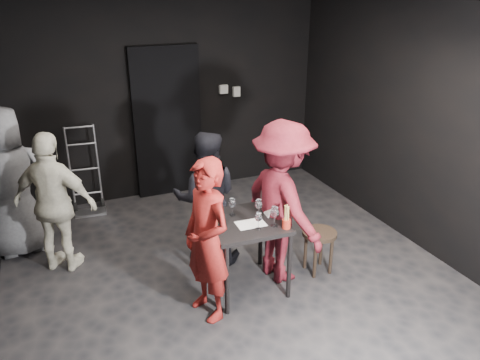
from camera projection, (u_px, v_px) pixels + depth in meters
name	position (u px, v px, depth m)	size (l,w,h in m)	color
floor	(234.00, 279.00, 4.86)	(4.50, 5.00, 0.02)	black
ceiling	(233.00, 2.00, 3.82)	(4.50, 5.00, 0.02)	silver
wall_back	(165.00, 101.00, 6.46)	(4.50, 0.04, 2.70)	black
wall_front	(434.00, 321.00, 2.22)	(4.50, 0.04, 2.70)	black
wall_right	(422.00, 130.00, 5.15)	(0.04, 5.00, 2.70)	black
doorway	(167.00, 123.00, 6.53)	(0.95, 0.10, 2.10)	black
wallbox_upper	(223.00, 89.00, 6.69)	(0.12, 0.06, 0.12)	#B7B7B2
wallbox_lower	(236.00, 92.00, 6.78)	(0.10, 0.06, 0.14)	#B7B7B2
hand_truck	(88.00, 196.00, 6.25)	(0.40, 0.34, 1.18)	#B2B2B7
tasting_table	(245.00, 230.00, 4.49)	(0.72, 0.72, 0.75)	black
stool	(319.00, 240.00, 4.87)	(0.36, 0.36, 0.47)	black
server_red	(207.00, 240.00, 4.08)	(0.56, 0.37, 1.54)	maroon
woman_black	(206.00, 200.00, 4.96)	(0.70, 0.38, 1.44)	black
man_maroon	(283.00, 194.00, 4.58)	(1.20, 0.56, 1.86)	maroon
bystander_cream	(55.00, 203.00, 4.78)	(0.90, 0.43, 1.54)	white
bystander_grey	(10.00, 174.00, 5.02)	(0.92, 0.50, 1.89)	slate
tasting_mat	(251.00, 224.00, 4.39)	(0.27, 0.18, 0.00)	white
wine_glass_a	(220.00, 218.00, 4.27)	(0.08, 0.08, 0.21)	white
wine_glass_b	(216.00, 211.00, 4.44)	(0.07, 0.07, 0.19)	white
wine_glass_c	(232.00, 206.00, 4.53)	(0.07, 0.07, 0.19)	white
wine_glass_d	(258.00, 220.00, 4.27)	(0.07, 0.07, 0.18)	white
wine_glass_e	(275.00, 216.00, 4.32)	(0.08, 0.08, 0.22)	white
wine_glass_f	(258.00, 208.00, 4.49)	(0.08, 0.08, 0.20)	white
wine_bottle	(214.00, 211.00, 4.37)	(0.08, 0.08, 0.33)	black
breadstick_cup	(287.00, 217.00, 4.28)	(0.08, 0.08, 0.25)	#AF2819
reserved_card	(268.00, 211.00, 4.54)	(0.07, 0.12, 0.09)	white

